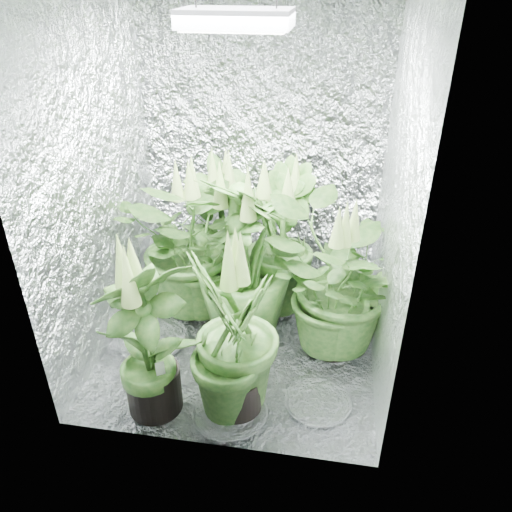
{
  "coord_description": "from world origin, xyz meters",
  "views": [
    {
      "loc": [
        0.48,
        -2.39,
        2.03
      ],
      "look_at": [
        0.09,
        0.0,
        0.62
      ],
      "focal_mm": 35.0,
      "sensor_mm": 36.0,
      "label": 1
    }
  ],
  "objects_px": {
    "plant_c": "(279,242)",
    "plant_e": "(338,284)",
    "circulation_fan": "(340,273)",
    "plant_d": "(243,261)",
    "plant_b": "(222,226)",
    "grow_lamp": "(236,19)",
    "plant_g": "(234,339)",
    "plant_a": "(195,243)",
    "plant_f": "(147,338)"
  },
  "relations": [
    {
      "from": "plant_c",
      "to": "plant_e",
      "type": "xyz_separation_m",
      "value": [
        0.39,
        -0.4,
        -0.02
      ]
    },
    {
      "from": "plant_e",
      "to": "plant_g",
      "type": "height_order",
      "value": "plant_g"
    },
    {
      "from": "plant_d",
      "to": "plant_f",
      "type": "relative_size",
      "value": 1.12
    },
    {
      "from": "plant_a",
      "to": "plant_f",
      "type": "relative_size",
      "value": 1.09
    },
    {
      "from": "circulation_fan",
      "to": "grow_lamp",
      "type": "bearing_deg",
      "value": -112.06
    },
    {
      "from": "grow_lamp",
      "to": "plant_g",
      "type": "relative_size",
      "value": 0.48
    },
    {
      "from": "plant_c",
      "to": "plant_d",
      "type": "height_order",
      "value": "plant_d"
    },
    {
      "from": "plant_a",
      "to": "plant_g",
      "type": "distance_m",
      "value": 0.95
    },
    {
      "from": "plant_d",
      "to": "circulation_fan",
      "type": "distance_m",
      "value": 0.87
    },
    {
      "from": "plant_a",
      "to": "plant_d",
      "type": "distance_m",
      "value": 0.4
    },
    {
      "from": "plant_g",
      "to": "circulation_fan",
      "type": "xyz_separation_m",
      "value": [
        0.51,
        1.2,
        -0.31
      ]
    },
    {
      "from": "circulation_fan",
      "to": "plant_c",
      "type": "bearing_deg",
      "value": -131.7
    },
    {
      "from": "plant_c",
      "to": "plant_e",
      "type": "relative_size",
      "value": 0.99
    },
    {
      "from": "plant_c",
      "to": "plant_g",
      "type": "height_order",
      "value": "plant_c"
    },
    {
      "from": "grow_lamp",
      "to": "plant_g",
      "type": "height_order",
      "value": "grow_lamp"
    },
    {
      "from": "grow_lamp",
      "to": "circulation_fan",
      "type": "height_order",
      "value": "grow_lamp"
    },
    {
      "from": "circulation_fan",
      "to": "plant_a",
      "type": "bearing_deg",
      "value": -139.07
    },
    {
      "from": "plant_c",
      "to": "circulation_fan",
      "type": "bearing_deg",
      "value": 27.64
    },
    {
      "from": "plant_a",
      "to": "plant_d",
      "type": "height_order",
      "value": "plant_d"
    },
    {
      "from": "plant_a",
      "to": "plant_b",
      "type": "xyz_separation_m",
      "value": [
        0.09,
        0.35,
        -0.05
      ]
    },
    {
      "from": "plant_e",
      "to": "circulation_fan",
      "type": "distance_m",
      "value": 0.69
    },
    {
      "from": "plant_f",
      "to": "plant_g",
      "type": "distance_m",
      "value": 0.43
    },
    {
      "from": "plant_b",
      "to": "plant_d",
      "type": "distance_m",
      "value": 0.61
    },
    {
      "from": "plant_e",
      "to": "circulation_fan",
      "type": "height_order",
      "value": "plant_e"
    },
    {
      "from": "plant_d",
      "to": "plant_g",
      "type": "bearing_deg",
      "value": -83.34
    },
    {
      "from": "plant_b",
      "to": "plant_d",
      "type": "relative_size",
      "value": 0.9
    },
    {
      "from": "plant_a",
      "to": "circulation_fan",
      "type": "relative_size",
      "value": 2.81
    },
    {
      "from": "plant_c",
      "to": "plant_g",
      "type": "bearing_deg",
      "value": -95.61
    },
    {
      "from": "plant_c",
      "to": "plant_g",
      "type": "relative_size",
      "value": 1.03
    },
    {
      "from": "plant_c",
      "to": "plant_f",
      "type": "bearing_deg",
      "value": -116.97
    },
    {
      "from": "plant_a",
      "to": "circulation_fan",
      "type": "height_order",
      "value": "plant_a"
    },
    {
      "from": "plant_e",
      "to": "plant_f",
      "type": "distance_m",
      "value": 1.1
    },
    {
      "from": "circulation_fan",
      "to": "plant_b",
      "type": "bearing_deg",
      "value": -159.91
    },
    {
      "from": "grow_lamp",
      "to": "plant_g",
      "type": "bearing_deg",
      "value": -82.51
    },
    {
      "from": "grow_lamp",
      "to": "plant_e",
      "type": "height_order",
      "value": "grow_lamp"
    },
    {
      "from": "plant_c",
      "to": "plant_a",
      "type": "bearing_deg",
      "value": -166.11
    },
    {
      "from": "grow_lamp",
      "to": "plant_a",
      "type": "height_order",
      "value": "grow_lamp"
    },
    {
      "from": "plant_b",
      "to": "plant_c",
      "type": "relative_size",
      "value": 0.95
    },
    {
      "from": "circulation_fan",
      "to": "plant_d",
      "type": "bearing_deg",
      "value": -116.68
    },
    {
      "from": "plant_d",
      "to": "grow_lamp",
      "type": "bearing_deg",
      "value": -88.49
    },
    {
      "from": "plant_a",
      "to": "plant_d",
      "type": "relative_size",
      "value": 0.97
    },
    {
      "from": "plant_d",
      "to": "plant_e",
      "type": "distance_m",
      "value": 0.57
    },
    {
      "from": "plant_d",
      "to": "plant_g",
      "type": "height_order",
      "value": "plant_d"
    },
    {
      "from": "plant_d",
      "to": "circulation_fan",
      "type": "height_order",
      "value": "plant_d"
    },
    {
      "from": "plant_b",
      "to": "plant_e",
      "type": "xyz_separation_m",
      "value": [
        0.82,
        -0.63,
        0.02
      ]
    },
    {
      "from": "plant_g",
      "to": "circulation_fan",
      "type": "distance_m",
      "value": 1.34
    },
    {
      "from": "plant_a",
      "to": "plant_d",
      "type": "bearing_deg",
      "value": -29.16
    },
    {
      "from": "plant_a",
      "to": "plant_e",
      "type": "distance_m",
      "value": 0.95
    },
    {
      "from": "plant_c",
      "to": "grow_lamp",
      "type": "bearing_deg",
      "value": -112.36
    },
    {
      "from": "plant_a",
      "to": "circulation_fan",
      "type": "xyz_separation_m",
      "value": [
        0.93,
        0.35,
        -0.34
      ]
    }
  ]
}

